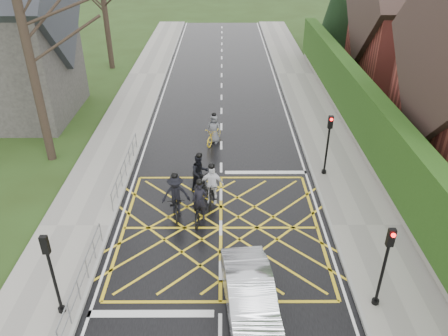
{
  "coord_description": "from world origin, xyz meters",
  "views": [
    {
      "loc": [
        0.09,
        -14.39,
        11.2
      ],
      "look_at": [
        0.14,
        2.72,
        1.3
      ],
      "focal_mm": 35.0,
      "sensor_mm": 36.0,
      "label": 1
    }
  ],
  "objects_px": {
    "cyclist_rear": "(200,207)",
    "cyclist_mid": "(176,199)",
    "cyclist_back": "(200,176)",
    "car": "(250,297)",
    "cyclist_front": "(212,189)",
    "cyclist_lead": "(214,132)"
  },
  "relations": [
    {
      "from": "cyclist_rear",
      "to": "cyclist_mid",
      "type": "height_order",
      "value": "cyclist_mid"
    },
    {
      "from": "cyclist_back",
      "to": "cyclist_rear",
      "type": "bearing_deg",
      "value": -110.6
    },
    {
      "from": "car",
      "to": "cyclist_rear",
      "type": "bearing_deg",
      "value": 103.72
    },
    {
      "from": "cyclist_rear",
      "to": "car",
      "type": "relative_size",
      "value": 0.48
    },
    {
      "from": "cyclist_front",
      "to": "cyclist_rear",
      "type": "bearing_deg",
      "value": -105.75
    },
    {
      "from": "cyclist_back",
      "to": "cyclist_lead",
      "type": "height_order",
      "value": "cyclist_back"
    },
    {
      "from": "cyclist_back",
      "to": "cyclist_mid",
      "type": "distance_m",
      "value": 2.08
    },
    {
      "from": "cyclist_back",
      "to": "cyclist_front",
      "type": "height_order",
      "value": "cyclist_front"
    },
    {
      "from": "cyclist_mid",
      "to": "car",
      "type": "relative_size",
      "value": 0.5
    },
    {
      "from": "cyclist_front",
      "to": "cyclist_lead",
      "type": "height_order",
      "value": "cyclist_front"
    },
    {
      "from": "cyclist_front",
      "to": "cyclist_mid",
      "type": "bearing_deg",
      "value": -146.5
    },
    {
      "from": "cyclist_back",
      "to": "cyclist_lead",
      "type": "relative_size",
      "value": 1.03
    },
    {
      "from": "cyclist_back",
      "to": "car",
      "type": "distance_m",
      "value": 7.61
    },
    {
      "from": "cyclist_rear",
      "to": "cyclist_front",
      "type": "distance_m",
      "value": 1.3
    },
    {
      "from": "cyclist_lead",
      "to": "cyclist_mid",
      "type": "bearing_deg",
      "value": -80.66
    },
    {
      "from": "cyclist_back",
      "to": "cyclist_mid",
      "type": "bearing_deg",
      "value": -140.04
    },
    {
      "from": "cyclist_mid",
      "to": "cyclist_lead",
      "type": "height_order",
      "value": "cyclist_mid"
    },
    {
      "from": "cyclist_rear",
      "to": "cyclist_back",
      "type": "relative_size",
      "value": 1.02
    },
    {
      "from": "cyclist_rear",
      "to": "cyclist_back",
      "type": "xyz_separation_m",
      "value": [
        -0.11,
        2.26,
        0.12
      ]
    },
    {
      "from": "cyclist_back",
      "to": "cyclist_front",
      "type": "xyz_separation_m",
      "value": [
        0.58,
        -1.06,
        -0.0
      ]
    },
    {
      "from": "cyclist_front",
      "to": "car",
      "type": "distance_m",
      "value": 6.45
    },
    {
      "from": "cyclist_lead",
      "to": "cyclist_rear",
      "type": "bearing_deg",
      "value": -71.89
    }
  ]
}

